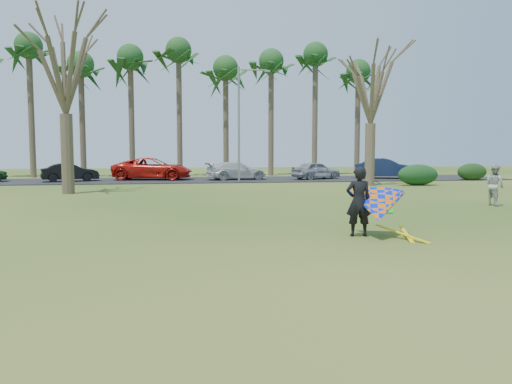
{
  "coord_description": "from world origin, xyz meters",
  "views": [
    {
      "loc": [
        -2.34,
        -12.6,
        2.39
      ],
      "look_at": [
        0.0,
        2.0,
        1.1
      ],
      "focal_mm": 35.0,
      "sensor_mm": 36.0,
      "label": 1
    }
  ],
  "objects": [
    {
      "name": "palm_2",
      "position": [
        -14.0,
        31.0,
        10.52
      ],
      "size": [
        4.84,
        4.84,
        12.24
      ],
      "color": "#493C2B",
      "rests_on": "ground"
    },
    {
      "name": "palm_5",
      "position": [
        -2.0,
        31.0,
        10.52
      ],
      "size": [
        4.84,
        4.84,
        12.24
      ],
      "color": "#4B3D2D",
      "rests_on": "ground"
    },
    {
      "name": "car_1",
      "position": [
        -9.8,
        24.48,
        0.7
      ],
      "size": [
        4.11,
        2.43,
        1.28
      ],
      "primitive_type": "imported",
      "rotation": [
        0.0,
        0.0,
        1.87
      ],
      "color": "black",
      "rests_on": "parking_strip"
    },
    {
      "name": "car_3",
      "position": [
        2.16,
        24.71,
        0.72
      ],
      "size": [
        4.85,
        2.77,
        1.33
      ],
      "primitive_type": "imported",
      "rotation": [
        0.0,
        0.0,
        1.78
      ],
      "color": "silver",
      "rests_on": "parking_strip"
    },
    {
      "name": "palm_6",
      "position": [
        2.0,
        31.0,
        9.17
      ],
      "size": [
        4.84,
        4.84,
        10.84
      ],
      "color": "#473B2B",
      "rests_on": "ground"
    },
    {
      "name": "car_2",
      "position": [
        -4.09,
        25.55,
        0.87
      ],
      "size": [
        6.22,
        3.61,
        1.63
      ],
      "primitive_type": "imported",
      "rotation": [
        0.0,
        0.0,
        1.41
      ],
      "color": "red",
      "rests_on": "parking_strip"
    },
    {
      "name": "palm_7",
      "position": [
        6.0,
        31.0,
        9.85
      ],
      "size": [
        4.84,
        4.84,
        11.54
      ],
      "color": "#4E3C2F",
      "rests_on": "ground"
    },
    {
      "name": "palm_8",
      "position": [
        10.0,
        31.0,
        10.52
      ],
      "size": [
        4.84,
        4.84,
        12.24
      ],
      "color": "#473B2B",
      "rests_on": "ground"
    },
    {
      "name": "palm_3",
      "position": [
        -10.0,
        31.0,
        9.17
      ],
      "size": [
        4.84,
        4.84,
        10.84
      ],
      "color": "brown",
      "rests_on": "ground"
    },
    {
      "name": "car_5",
      "position": [
        13.87,
        24.3,
        0.84
      ],
      "size": [
        5.04,
        3.29,
        1.57
      ],
      "primitive_type": "imported",
      "rotation": [
        0.0,
        0.0,
        1.19
      ],
      "color": "#162244",
      "rests_on": "parking_strip"
    },
    {
      "name": "hedge_near",
      "position": [
        13.18,
        17.67,
        0.68
      ],
      "size": [
        2.74,
        1.24,
        1.37
      ],
      "primitive_type": "ellipsoid",
      "color": "#143818",
      "rests_on": "ground"
    },
    {
      "name": "bare_tree_right",
      "position": [
        10.0,
        18.0,
        6.57
      ],
      "size": [
        6.27,
        6.27,
        9.21
      ],
      "color": "brown",
      "rests_on": "ground"
    },
    {
      "name": "pedestrian_a",
      "position": [
        10.87,
        6.42,
        0.86
      ],
      "size": [
        0.77,
        0.92,
        1.71
      ],
      "primitive_type": "imported",
      "rotation": [
        0.0,
        0.0,
        1.72
      ],
      "color": "#AEAEA9",
      "rests_on": "ground"
    },
    {
      "name": "bare_tree_left",
      "position": [
        -8.0,
        15.0,
        6.92
      ],
      "size": [
        6.6,
        6.6,
        9.7
      ],
      "color": "#483B2B",
      "rests_on": "ground"
    },
    {
      "name": "car_4",
      "position": [
        8.25,
        24.34,
        0.72
      ],
      "size": [
        4.19,
        2.84,
        1.32
      ],
      "primitive_type": "imported",
      "rotation": [
        0.0,
        0.0,
        1.93
      ],
      "color": "#9499A1",
      "rests_on": "parking_strip"
    },
    {
      "name": "streetlight",
      "position": [
        2.16,
        22.0,
        4.46
      ],
      "size": [
        2.28,
        0.18,
        8.0
      ],
      "color": "gray",
      "rests_on": "ground"
    },
    {
      "name": "hedge_far",
      "position": [
        19.62,
        21.77,
        0.64
      ],
      "size": [
        2.31,
        1.09,
        1.29
      ],
      "primitive_type": "ellipsoid",
      "color": "black",
      "rests_on": "ground"
    },
    {
      "name": "ground",
      "position": [
        0.0,
        0.0,
        0.0
      ],
      "size": [
        100.0,
        100.0,
        0.0
      ],
      "primitive_type": "plane",
      "color": "#1A480F",
      "rests_on": "ground"
    },
    {
      "name": "parking_strip",
      "position": [
        0.0,
        25.0,
        0.03
      ],
      "size": [
        46.0,
        7.0,
        0.06
      ],
      "primitive_type": "cube",
      "color": "black",
      "rests_on": "ground"
    },
    {
      "name": "kite_flyer",
      "position": [
        2.94,
        0.06,
        0.86
      ],
      "size": [
        2.13,
        2.39,
        2.06
      ],
      "color": "black",
      "rests_on": "ground"
    },
    {
      "name": "palm_4",
      "position": [
        -6.0,
        31.0,
        9.85
      ],
      "size": [
        4.84,
        4.84,
        11.54
      ],
      "color": "#4B3C2D",
      "rests_on": "ground"
    },
    {
      "name": "palm_9",
      "position": [
        14.0,
        31.0,
        9.17
      ],
      "size": [
        4.84,
        4.84,
        10.84
      ],
      "color": "brown",
      "rests_on": "ground"
    }
  ]
}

